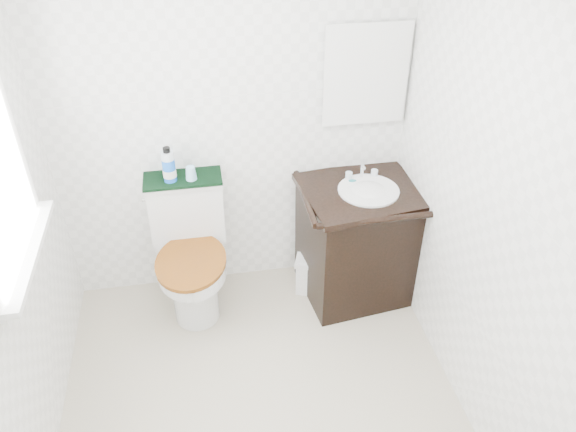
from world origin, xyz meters
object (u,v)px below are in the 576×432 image
object	(u,v)px
cup	(191,173)
mouthwash_bottle	(169,166)
toilet	(192,257)
trash_bin	(309,275)
vanity	(358,239)

from	to	relation	value
cup	mouthwash_bottle	bearing A→B (deg)	177.09
mouthwash_bottle	cup	size ratio (longest dim) A/B	2.62
toilet	trash_bin	bearing A→B (deg)	-1.90
vanity	trash_bin	bearing A→B (deg)	173.89
toilet	cup	bearing A→B (deg)	60.59
toilet	trash_bin	xyz separation A→B (m)	(0.78, -0.03, -0.25)
cup	trash_bin	bearing A→B (deg)	-9.58
trash_bin	toilet	bearing A→B (deg)	178.10
vanity	trash_bin	size ratio (longest dim) A/B	3.37
toilet	mouthwash_bottle	bearing A→B (deg)	124.56
mouthwash_bottle	cup	bearing A→B (deg)	-2.91
toilet	cup	world-z (taller)	cup
trash_bin	vanity	bearing A→B (deg)	-6.11
vanity	cup	distance (m)	1.17
trash_bin	mouthwash_bottle	world-z (taller)	mouthwash_bottle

